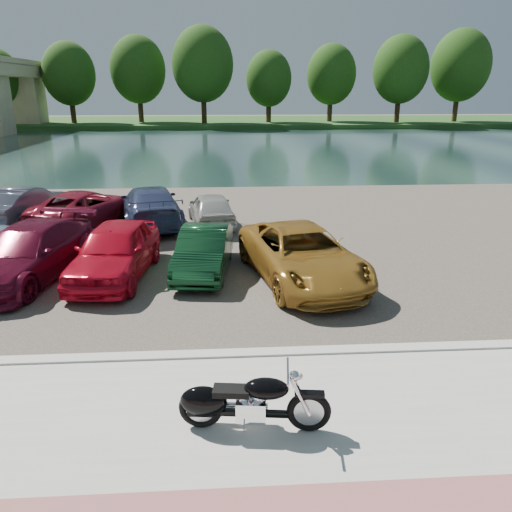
{
  "coord_description": "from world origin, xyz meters",
  "views": [
    {
      "loc": [
        -0.49,
        -6.74,
        5.07
      ],
      "look_at": [
        0.27,
        5.08,
        1.1
      ],
      "focal_mm": 35.0,
      "sensor_mm": 36.0,
      "label": 1
    }
  ],
  "objects": [
    {
      "name": "far_bank",
      "position": [
        0.0,
        72.0,
        0.3
      ],
      "size": [
        120.0,
        24.0,
        0.6
      ],
      "primitive_type": "cube",
      "color": "#1F4318",
      "rests_on": "ground"
    },
    {
      "name": "car_6",
      "position": [
        1.6,
        6.07,
        0.78
      ],
      "size": [
        3.53,
        5.73,
        1.48
      ],
      "primitive_type": "imported",
      "rotation": [
        0.0,
        0.0,
        0.21
      ],
      "color": "#A16F25",
      "rests_on": "parking_lot"
    },
    {
      "name": "parking_lot",
      "position": [
        0.0,
        11.0,
        0.02
      ],
      "size": [
        60.0,
        18.0,
        0.04
      ],
      "primitive_type": "cube",
      "color": "#3D3831",
      "rests_on": "ground"
    },
    {
      "name": "car_12",
      "position": [
        -1.0,
        12.09,
        0.69
      ],
      "size": [
        2.1,
        4.02,
        1.3
      ],
      "primitive_type": "imported",
      "rotation": [
        0.0,
        0.0,
        3.29
      ],
      "color": "#B1B1AC",
      "rests_on": "parking_lot"
    },
    {
      "name": "car_5",
      "position": [
        -1.1,
        6.89,
        0.68
      ],
      "size": [
        1.75,
        4.0,
        1.28
      ],
      "primitive_type": "imported",
      "rotation": [
        0.0,
        0.0,
        -0.1
      ],
      "color": "#0E351B",
      "rests_on": "parking_lot"
    },
    {
      "name": "promenade",
      "position": [
        0.0,
        -1.0,
        0.05
      ],
      "size": [
        60.0,
        6.0,
        0.1
      ],
      "primitive_type": "cube",
      "color": "#B4B0A9",
      "rests_on": "ground"
    },
    {
      "name": "river",
      "position": [
        0.0,
        40.0,
        0.0
      ],
      "size": [
        120.0,
        40.0,
        0.0
      ],
      "primitive_type": "cube",
      "color": "#192E2D",
      "rests_on": "ground"
    },
    {
      "name": "kerb",
      "position": [
        0.0,
        2.0,
        0.07
      ],
      "size": [
        60.0,
        0.3,
        0.14
      ],
      "primitive_type": "cube",
      "color": "#B4B0A9",
      "rests_on": "ground"
    },
    {
      "name": "car_3",
      "position": [
        -5.92,
        6.7,
        0.78
      ],
      "size": [
        3.09,
        5.44,
        1.49
      ],
      "primitive_type": "imported",
      "rotation": [
        0.0,
        0.0,
        -0.21
      ],
      "color": "#580C22",
      "rests_on": "parking_lot"
    },
    {
      "name": "car_10",
      "position": [
        -5.92,
        12.58,
        0.71
      ],
      "size": [
        3.83,
        5.32,
        1.35
      ],
      "primitive_type": "imported",
      "rotation": [
        0.0,
        0.0,
        2.77
      ],
      "color": "maroon",
      "rests_on": "parking_lot"
    },
    {
      "name": "motorcycle",
      "position": [
        -0.32,
        -0.28,
        0.56
      ],
      "size": [
        2.33,
        0.75,
        1.05
      ],
      "rotation": [
        0.0,
        0.0,
        -0.12
      ],
      "color": "black",
      "rests_on": "promenade"
    },
    {
      "name": "car_9",
      "position": [
        -8.35,
        12.8,
        0.79
      ],
      "size": [
        2.43,
        4.75,
        1.49
      ],
      "primitive_type": "imported",
      "rotation": [
        0.0,
        0.0,
        2.95
      ],
      "color": "#585A6A",
      "rests_on": "parking_lot"
    },
    {
      "name": "far_trees",
      "position": [
        4.36,
        65.79,
        7.49
      ],
      "size": [
        70.25,
        10.68,
        12.52
      ],
      "color": "#332312",
      "rests_on": "far_bank"
    },
    {
      "name": "ground",
      "position": [
        0.0,
        0.0,
        0.0
      ],
      "size": [
        200.0,
        200.0,
        0.0
      ],
      "primitive_type": "plane",
      "color": "#595447",
      "rests_on": "ground"
    },
    {
      "name": "car_11",
      "position": [
        -3.35,
        12.35,
        0.79
      ],
      "size": [
        3.25,
        5.55,
        1.51
      ],
      "primitive_type": "imported",
      "rotation": [
        0.0,
        0.0,
        3.37
      ],
      "color": "navy",
      "rests_on": "parking_lot"
    },
    {
      "name": "car_4",
      "position": [
        -3.55,
        6.66,
        0.81
      ],
      "size": [
        2.26,
        4.66,
        1.53
      ],
      "primitive_type": "imported",
      "rotation": [
        0.0,
        0.0,
        -0.1
      ],
      "color": "red",
      "rests_on": "parking_lot"
    }
  ]
}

